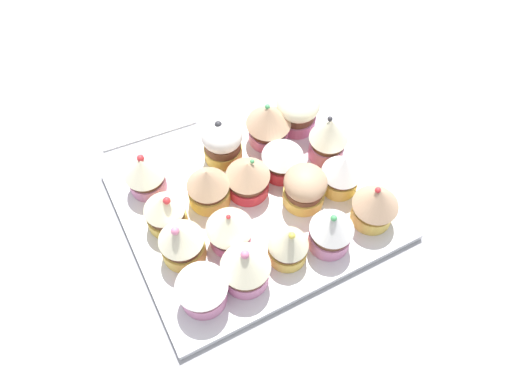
# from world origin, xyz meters

# --- Properties ---
(ground_plane) EXTENTS (1.80, 1.80, 0.03)m
(ground_plane) POSITION_xyz_m (0.00, 0.00, -0.01)
(ground_plane) COLOR #9E9EA3
(baking_tray) EXTENTS (0.30, 0.37, 0.01)m
(baking_tray) POSITION_xyz_m (0.00, 0.00, 0.01)
(baking_tray) COLOR silver
(baking_tray) RESTS_ON ground_plane
(cupcake_0) EXTENTS (0.06, 0.06, 0.08)m
(cupcake_0) POSITION_xyz_m (-0.10, -0.13, 0.05)
(cupcake_0) COLOR #EFC651
(cupcake_0) RESTS_ON baking_tray
(cupcake_1) EXTENTS (0.06, 0.06, 0.07)m
(cupcake_1) POSITION_xyz_m (-0.03, -0.12, 0.05)
(cupcake_1) COLOR #EFC651
(cupcake_1) RESTS_ON baking_tray
(cupcake_2) EXTENTS (0.06, 0.06, 0.08)m
(cupcake_2) POSITION_xyz_m (0.03, -0.13, 0.05)
(cupcake_2) COLOR pink
(cupcake_2) RESTS_ON baking_tray
(cupcake_3) EXTENTS (0.07, 0.07, 0.07)m
(cupcake_3) POSITION_xyz_m (0.10, -0.12, 0.05)
(cupcake_3) COLOR pink
(cupcake_3) RESTS_ON baking_tray
(cupcake_4) EXTENTS (0.06, 0.06, 0.08)m
(cupcake_4) POSITION_xyz_m (-0.10, -0.06, 0.05)
(cupcake_4) COLOR pink
(cupcake_4) RESTS_ON baking_tray
(cupcake_5) EXTENTS (0.06, 0.06, 0.07)m
(cupcake_5) POSITION_xyz_m (-0.03, -0.06, 0.04)
(cupcake_5) COLOR #EFC651
(cupcake_5) RESTS_ON baking_tray
(cupcake_6) EXTENTS (0.06, 0.06, 0.07)m
(cupcake_6) POSITION_xyz_m (0.03, -0.06, 0.05)
(cupcake_6) COLOR #D1333D
(cupcake_6) RESTS_ON baking_tray
(cupcake_7) EXTENTS (0.07, 0.07, 0.07)m
(cupcake_7) POSITION_xyz_m (0.09, -0.07, 0.05)
(cupcake_7) COLOR pink
(cupcake_7) RESTS_ON baking_tray
(cupcake_8) EXTENTS (0.05, 0.05, 0.07)m
(cupcake_8) POSITION_xyz_m (-0.09, -0.00, 0.05)
(cupcake_8) COLOR #EFC651
(cupcake_8) RESTS_ON baking_tray
(cupcake_9) EXTENTS (0.06, 0.06, 0.07)m
(cupcake_9) POSITION_xyz_m (0.03, -0.00, 0.05)
(cupcake_9) COLOR #D1333D
(cupcake_9) RESTS_ON baking_tray
(cupcake_10) EXTENTS (0.06, 0.06, 0.08)m
(cupcake_10) POSITION_xyz_m (0.10, 0.01, 0.05)
(cupcake_10) COLOR #EFC651
(cupcake_10) RESTS_ON baking_tray
(cupcake_11) EXTENTS (0.06, 0.06, 0.08)m
(cupcake_11) POSITION_xyz_m (-0.10, 0.06, 0.05)
(cupcake_11) COLOR pink
(cupcake_11) RESTS_ON baking_tray
(cupcake_12) EXTENTS (0.06, 0.06, 0.07)m
(cupcake_12) POSITION_xyz_m (-0.04, 0.06, 0.05)
(cupcake_12) COLOR pink
(cupcake_12) RESTS_ON baking_tray
(cupcake_13) EXTENTS (0.06, 0.06, 0.07)m
(cupcake_13) POSITION_xyz_m (0.04, 0.06, 0.05)
(cupcake_13) COLOR #EFC651
(cupcake_13) RESTS_ON baking_tray
(cupcake_14) EXTENTS (0.07, 0.07, 0.07)m
(cupcake_14) POSITION_xyz_m (-0.10, 0.12, 0.05)
(cupcake_14) COLOR pink
(cupcake_14) RESTS_ON baking_tray
(cupcake_15) EXTENTS (0.06, 0.06, 0.08)m
(cupcake_15) POSITION_xyz_m (-0.03, 0.12, 0.05)
(cupcake_15) COLOR #EFC651
(cupcake_15) RESTS_ON baking_tray
(cupcake_16) EXTENTS (0.06, 0.06, 0.07)m
(cupcake_16) POSITION_xyz_m (0.03, 0.12, 0.05)
(cupcake_16) COLOR #EFC651
(cupcake_16) RESTS_ON baking_tray
(cupcake_17) EXTENTS (0.06, 0.06, 0.07)m
(cupcake_17) POSITION_xyz_m (0.09, 0.13, 0.05)
(cupcake_17) COLOR pink
(cupcake_17) RESTS_ON baking_tray
(napkin) EXTENTS (0.13, 0.16, 0.01)m
(napkin) POSITION_xyz_m (0.24, 0.09, 0.00)
(napkin) COLOR white
(napkin) RESTS_ON ground_plane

